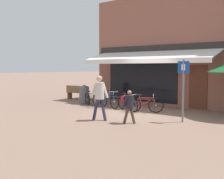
{
  "coord_description": "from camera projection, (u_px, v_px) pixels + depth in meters",
  "views": [
    {
      "loc": [
        6.87,
        -10.09,
        2.03
      ],
      "look_at": [
        -0.67,
        -0.57,
        1.05
      ],
      "focal_mm": 45.0,
      "sensor_mm": 36.0,
      "label": 1
    }
  ],
  "objects": [
    {
      "name": "pedestrian_child",
      "position": [
        129.0,
        103.0,
        10.05
      ],
      "size": [
        0.51,
        0.5,
        1.21
      ],
      "rotation": [
        0.0,
        0.0,
        0.01
      ],
      "color": "#47382D",
      "rests_on": "ground_plane"
    },
    {
      "name": "shop_front",
      "position": [
        169.0,
        51.0,
        15.88
      ],
      "size": [
        7.84,
        4.65,
        5.87
      ],
      "color": "#8E5647",
      "rests_on": "ground_plane"
    },
    {
      "name": "bicycle_orange",
      "position": [
        127.0,
        103.0,
        13.12
      ],
      "size": [
        1.62,
        0.81,
        0.79
      ],
      "rotation": [
        0.04,
        0.0,
        -0.41
      ],
      "color": "black",
      "rests_on": "ground_plane"
    },
    {
      "name": "park_bench",
      "position": [
        77.0,
        92.0,
        17.41
      ],
      "size": [
        1.61,
        0.47,
        0.87
      ],
      "rotation": [
        0.0,
        0.0,
        0.02
      ],
      "color": "brown",
      "rests_on": "ground_plane"
    },
    {
      "name": "pedestrian_adult",
      "position": [
        99.0,
        93.0,
        10.62
      ],
      "size": [
        0.63,
        0.49,
        1.71
      ],
      "rotation": [
        0.0,
        0.0,
        -0.2
      ],
      "color": "#282D47",
      "rests_on": "ground_plane"
    },
    {
      "name": "parking_sign",
      "position": [
        183.0,
        84.0,
        10.21
      ],
      "size": [
        0.44,
        0.07,
        2.3
      ],
      "color": "slate",
      "rests_on": "ground_plane"
    },
    {
      "name": "ground_plane",
      "position": [
        132.0,
        113.0,
        12.3
      ],
      "size": [
        160.0,
        160.0,
        0.0
      ],
      "primitive_type": "plane",
      "color": "#846656"
    },
    {
      "name": "litter_bin",
      "position": [
        84.0,
        94.0,
        15.37
      ],
      "size": [
        0.55,
        0.55,
        1.05
      ],
      "color": "#515459",
      "rests_on": "ground_plane"
    },
    {
      "name": "bike_rack_rail",
      "position": [
        120.0,
        99.0,
        13.7
      ],
      "size": [
        3.86,
        0.04,
        0.57
      ],
      "color": "#47494F",
      "rests_on": "ground_plane"
    },
    {
      "name": "bicycle_red",
      "position": [
        145.0,
        104.0,
        12.45
      ],
      "size": [
        1.52,
        0.88,
        0.83
      ],
      "rotation": [
        0.1,
        0.0,
        0.49
      ],
      "color": "black",
      "rests_on": "ground_plane"
    },
    {
      "name": "bicycle_black",
      "position": [
        91.0,
        100.0,
        14.41
      ],
      "size": [
        1.61,
        0.87,
        0.81
      ],
      "rotation": [
        0.11,
        0.0,
        -0.43
      ],
      "color": "black",
      "rests_on": "ground_plane"
    },
    {
      "name": "bicycle_blue",
      "position": [
        109.0,
        100.0,
        13.88
      ],
      "size": [
        1.65,
        0.65,
        0.86
      ],
      "rotation": [
        -0.04,
        0.0,
        -0.31
      ],
      "color": "black",
      "rests_on": "ground_plane"
    }
  ]
}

